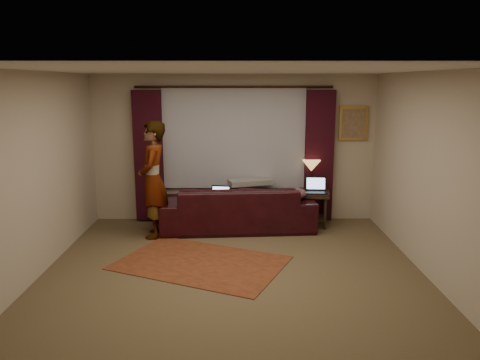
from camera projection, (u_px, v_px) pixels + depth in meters
name	position (u px, v px, depth m)	size (l,w,h in m)	color
floor	(233.00, 274.00, 6.13)	(5.00, 5.00, 0.01)	brown
ceiling	(232.00, 70.00, 5.60)	(5.00, 5.00, 0.02)	silver
wall_back	(234.00, 149.00, 8.31)	(5.00, 0.02, 2.60)	#BEB096
wall_front	(229.00, 244.00, 3.42)	(5.00, 0.02, 2.60)	#BEB096
wall_left	(33.00, 176.00, 5.85)	(0.02, 5.00, 2.60)	#BEB096
wall_right	(431.00, 176.00, 5.88)	(0.02, 5.00, 2.60)	#BEB096
sheer_curtain	(234.00, 138.00, 8.21)	(2.50, 0.05, 1.80)	#A2A2AA
drape_left	(149.00, 156.00, 8.22)	(0.50, 0.14, 2.30)	black
drape_right	(319.00, 156.00, 8.24)	(0.50, 0.14, 2.30)	black
curtain_rod	(234.00, 87.00, 7.98)	(0.04, 0.04, 3.40)	black
picture_frame	(353.00, 123.00, 8.20)	(0.50, 0.04, 0.60)	#BB9140
sofa	(238.00, 199.00, 7.91)	(2.57, 1.11, 1.04)	black
throw_blanket	(251.00, 166.00, 8.07)	(0.76, 0.30, 0.09)	gray
clothing_pile	(293.00, 194.00, 7.85)	(0.47, 0.36, 0.20)	brown
laptop_sofa	(219.00, 194.00, 7.74)	(0.32, 0.35, 0.23)	black
area_rug	(201.00, 263.00, 6.47)	(2.21, 1.47, 0.01)	brown
end_table	(313.00, 208.00, 8.13)	(0.53, 0.53, 0.61)	black
tiffany_lamp	(311.00, 175.00, 8.17)	(0.32, 0.32, 0.52)	olive
laptop_table	(316.00, 185.00, 7.92)	(0.36, 0.39, 0.26)	black
person	(153.00, 180.00, 7.43)	(0.55, 0.55, 1.87)	gray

